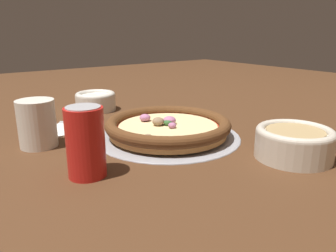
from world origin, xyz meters
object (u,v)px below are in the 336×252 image
Objects in this scene: pizza at (168,126)px; bowl_near at (294,142)px; fork at (51,132)px; beverage_can at (86,142)px; bowl_far at (96,101)px; drinking_cup at (37,124)px; pizza_tray at (168,135)px; napkin at (73,127)px.

pizza is 1.97× the size of bowl_near.
fork is at bearing 36.62° from bowl_near.
bowl_far is at bearing -26.08° from beverage_can.
beverage_can reaches higher than drinking_cup.
pizza_tray is 2.76× the size of beverage_can.
napkin reaches higher than fork.
drinking_cup is at bearing 46.45° from bowl_near.
drinking_cup is 0.83× the size of beverage_can.
bowl_far reaches higher than pizza_tray.
bowl_far reaches higher than napkin.
bowl_near is (-0.25, -0.12, 0.03)m from pizza_tray.
bowl_far is at bearing 3.90° from pizza.
fork is at bearing 47.08° from pizza_tray.
drinking_cup reaches higher than bowl_near.
pizza_tray reaches higher than fork.
pizza_tray is at bearing -113.43° from drinking_cup.
bowl_near is at bearing 71.63° from fork.
pizza reaches higher than pizza_tray.
bowl_far is (0.35, 0.02, 0.00)m from pizza.
napkin is at bearing 38.64° from pizza_tray.
bowl_near is 0.53m from napkin.
bowl_near is at bearing -114.28° from beverage_can.
pizza is at bearing -69.45° from beverage_can.
pizza_tray is 0.26m from beverage_can.
fork is at bearing 128.82° from bowl_far.
napkin is (0.20, 0.16, -0.02)m from pizza.
fork is at bearing -5.19° from beverage_can.
drinking_cup is at bearing 3.75° from fork.
pizza is at bearing -176.10° from bowl_far.
bowl_near reaches higher than pizza.
pizza is 0.35m from bowl_far.
pizza_tray is 0.28m from bowl_near.
beverage_can is at bearing 153.92° from bowl_far.
beverage_can reaches higher than bowl_near.
fork is (0.08, -0.05, -0.05)m from drinking_cup.
beverage_can is at bearing 65.72° from bowl_near.
drinking_cup is at bearing 6.93° from beverage_can.
fork is (0.20, 0.21, -0.02)m from pizza.
napkin is 0.76× the size of fork.
drinking_cup reaches higher than pizza.
bowl_far is (0.35, 0.02, 0.03)m from pizza_tray.
bowl_near is 1.46× the size of drinking_cup.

